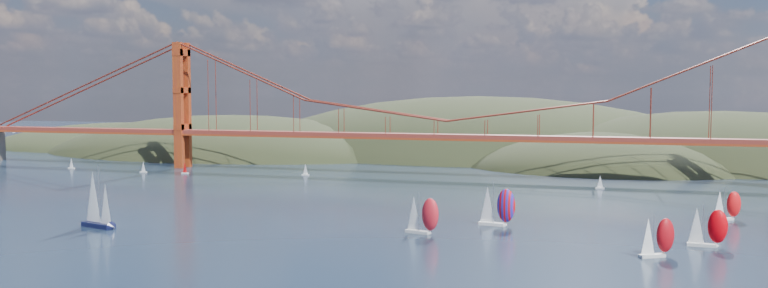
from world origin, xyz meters
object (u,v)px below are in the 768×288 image
(sloop_navy, at_px, (97,200))
(racer_1, at_px, (656,237))
(racer_3, at_px, (726,205))
(racer_rwb, at_px, (496,206))
(racer_2, at_px, (707,227))
(racer_0, at_px, (422,214))

(sloop_navy, distance_m, racer_1, 130.04)
(racer_3, xyz_separation_m, racer_rwb, (-55.82, -26.32, 1.04))
(sloop_navy, bearing_deg, racer_2, 22.83)
(sloop_navy, height_order, racer_2, sloop_navy)
(racer_1, xyz_separation_m, racer_3, (19.40, 52.04, -0.18))
(racer_2, bearing_deg, racer_0, -173.31)
(racer_3, relative_size, racer_rwb, 0.79)
(sloop_navy, xyz_separation_m, racer_2, (140.64, 19.96, -2.35))
(sloop_navy, bearing_deg, racer_3, 35.98)
(sloop_navy, height_order, racer_rwb, sloop_navy)
(racer_0, height_order, racer_3, racer_0)
(sloop_navy, height_order, racer_0, sloop_navy)
(sloop_navy, bearing_deg, racer_rwb, 33.47)
(racer_0, xyz_separation_m, racer_3, (70.90, 42.08, -0.59))
(sloop_navy, xyz_separation_m, racer_rwb, (93.46, 31.67, -1.69))
(racer_0, distance_m, racer_2, 62.39)
(racer_2, distance_m, racer_rwb, 48.62)
(racer_1, distance_m, racer_2, 17.67)
(racer_3, bearing_deg, racer_1, -131.33)
(racer_2, xyz_separation_m, racer_rwb, (-47.18, 11.71, 0.66))
(sloop_navy, distance_m, racer_rwb, 98.70)
(racer_3, distance_m, racer_rwb, 61.72)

